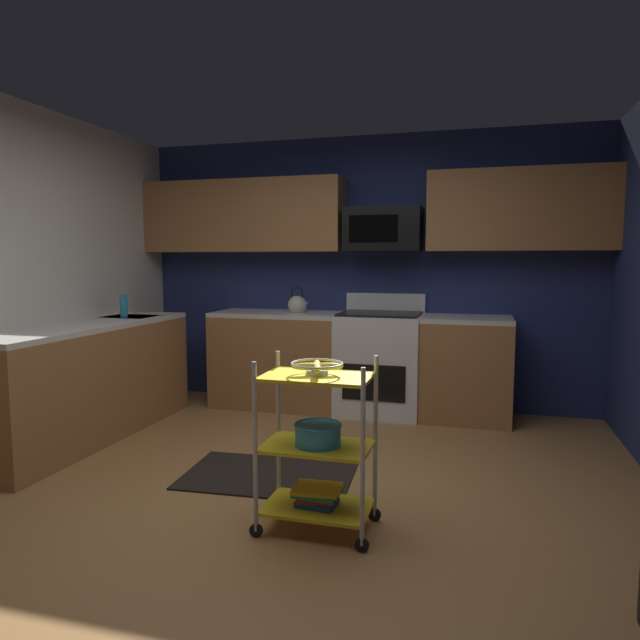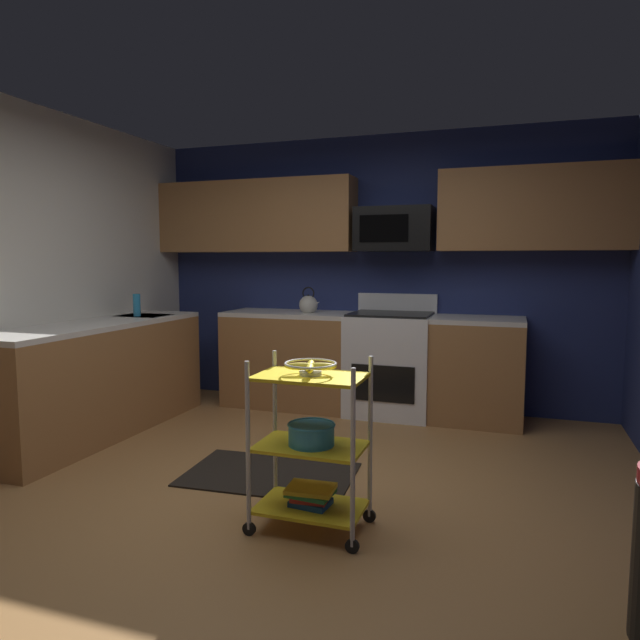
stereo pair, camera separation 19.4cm
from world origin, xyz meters
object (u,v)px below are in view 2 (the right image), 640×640
rolling_cart (311,446)px  kettle (308,304)px  mixing_bowl_large (311,434)px  dish_soap_bottle (137,305)px  book_stack (311,495)px  microwave (395,229)px  oven_range (390,363)px  fruit_bowl (310,366)px

rolling_cart → kettle: size_ratio=3.47×
mixing_bowl_large → dish_soap_bottle: (-2.20, 1.52, 0.50)m
kettle → book_stack: bearing=-69.7°
microwave → kettle: microwave is taller
oven_range → kettle: (-0.80, -0.00, 0.52)m
oven_range → rolling_cart: oven_range is taller
rolling_cart → fruit_bowl: bearing=180.0°
microwave → mixing_bowl_large: 2.75m
book_stack → kettle: kettle is taller
oven_range → dish_soap_bottle: dish_soap_bottle is taller
rolling_cart → mixing_bowl_large: rolling_cart is taller
fruit_bowl → mixing_bowl_large: size_ratio=1.08×
kettle → rolling_cart: bearing=-69.7°
kettle → microwave: bearing=7.7°
microwave → dish_soap_bottle: (-2.12, -0.96, -0.68)m
fruit_bowl → mixing_bowl_large: 0.36m
book_stack → dish_soap_bottle: dish_soap_bottle is taller
dish_soap_bottle → fruit_bowl: bearing=-34.8°
oven_range → rolling_cart: (0.07, -2.38, -0.03)m
rolling_cart → kettle: 2.59m
kettle → dish_soap_bottle: kettle is taller
oven_range → dish_soap_bottle: size_ratio=5.50×
fruit_bowl → kettle: kettle is taller
microwave → book_stack: 2.91m
fruit_bowl → kettle: size_ratio=1.03×
oven_range → microwave: 1.23m
microwave → dish_soap_bottle: microwave is taller
fruit_bowl → dish_soap_bottle: dish_soap_bottle is taller
oven_range → microwave: (-0.00, 0.10, 1.22)m
microwave → mixing_bowl_large: bearing=-88.2°
book_stack → rolling_cart: bearing=45.0°
microwave → book_stack: bearing=-88.3°
microwave → mixing_bowl_large: size_ratio=2.78×
fruit_bowl → book_stack: fruit_bowl is taller
rolling_cart → mixing_bowl_large: (0.00, -0.00, 0.07)m
oven_range → fruit_bowl: 2.41m
oven_range → microwave: bearing=90.3°
book_stack → kettle: (-0.88, 2.37, 0.81)m
microwave → kettle: 1.07m
dish_soap_bottle → rolling_cart: bearing=-34.8°
microwave → rolling_cart: 2.78m
rolling_cart → dish_soap_bottle: bearing=145.2°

